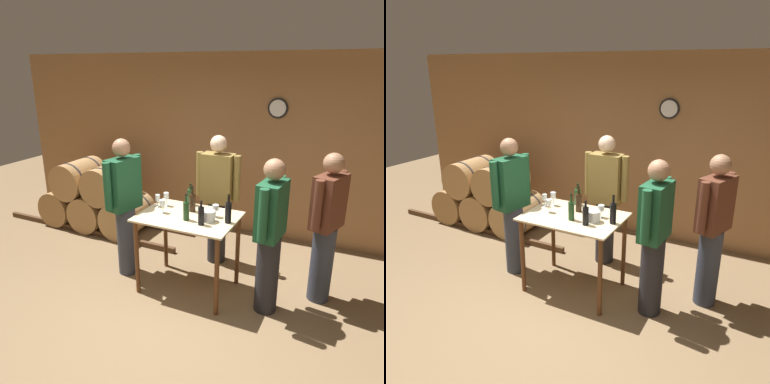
# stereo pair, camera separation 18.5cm
# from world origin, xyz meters

# --- Properties ---
(ground_plane) EXTENTS (14.00, 14.00, 0.00)m
(ground_plane) POSITION_xyz_m (0.00, 0.00, 0.00)
(ground_plane) COLOR brown
(back_wall) EXTENTS (8.40, 0.08, 2.70)m
(back_wall) POSITION_xyz_m (0.00, 2.55, 1.35)
(back_wall) COLOR #996B42
(back_wall) RESTS_ON ground_plane
(barrel_rack) EXTENTS (3.18, 0.77, 1.09)m
(barrel_rack) POSITION_xyz_m (-2.20, 1.67, 0.48)
(barrel_rack) COLOR #4C331E
(barrel_rack) RESTS_ON ground_plane
(tasting_table) EXTENTS (1.09, 0.78, 0.92)m
(tasting_table) POSITION_xyz_m (-0.06, 0.68, 0.75)
(tasting_table) COLOR beige
(tasting_table) RESTS_ON ground_plane
(wine_bottle_far_left) EXTENTS (0.08, 0.08, 0.27)m
(wine_bottle_far_left) POSITION_xyz_m (-0.20, 1.02, 1.02)
(wine_bottle_far_left) COLOR #193819
(wine_bottle_far_left) RESTS_ON tasting_table
(wine_bottle_left) EXTENTS (0.07, 0.07, 0.30)m
(wine_bottle_left) POSITION_xyz_m (-0.08, 0.83, 1.03)
(wine_bottle_left) COLOR black
(wine_bottle_left) RESTS_ON tasting_table
(wine_bottle_center) EXTENTS (0.07, 0.07, 0.30)m
(wine_bottle_center) POSITION_xyz_m (-0.03, 0.57, 1.03)
(wine_bottle_center) COLOR #193819
(wine_bottle_center) RESTS_ON tasting_table
(wine_bottle_right) EXTENTS (0.07, 0.07, 0.27)m
(wine_bottle_right) POSITION_xyz_m (0.16, 0.52, 1.03)
(wine_bottle_right) COLOR black
(wine_bottle_right) RESTS_ON tasting_table
(wine_bottle_far_right) EXTENTS (0.07, 0.07, 0.32)m
(wine_bottle_far_right) POSITION_xyz_m (0.40, 0.69, 1.04)
(wine_bottle_far_right) COLOR black
(wine_bottle_far_right) RESTS_ON tasting_table
(wine_glass_near_left) EXTENTS (0.06, 0.06, 0.15)m
(wine_glass_near_left) POSITION_xyz_m (-0.52, 0.79, 1.02)
(wine_glass_near_left) COLOR silver
(wine_glass_near_left) RESTS_ON tasting_table
(wine_glass_near_center) EXTENTS (0.06, 0.06, 0.16)m
(wine_glass_near_center) POSITION_xyz_m (-0.44, 0.86, 1.04)
(wine_glass_near_center) COLOR silver
(wine_glass_near_center) RESTS_ON tasting_table
(wine_glass_near_right) EXTENTS (0.07, 0.07, 0.15)m
(wine_glass_near_right) POSITION_xyz_m (-0.37, 0.65, 1.03)
(wine_glass_near_right) COLOR silver
(wine_glass_near_right) RESTS_ON tasting_table
(wine_glass_far_side) EXTENTS (0.07, 0.07, 0.14)m
(wine_glass_far_side) POSITION_xyz_m (0.22, 0.79, 1.03)
(wine_glass_far_side) COLOR silver
(wine_glass_far_side) RESTS_ON tasting_table
(ice_bucket) EXTENTS (0.14, 0.14, 0.12)m
(ice_bucket) POSITION_xyz_m (0.20, 0.64, 0.98)
(ice_bucket) COLOR silver
(ice_bucket) RESTS_ON tasting_table
(person_host) EXTENTS (0.34, 0.56, 1.68)m
(person_host) POSITION_xyz_m (1.35, 1.12, 0.89)
(person_host) COLOR #333847
(person_host) RESTS_ON ground_plane
(person_visitor_with_scarf) EXTENTS (0.25, 0.59, 1.67)m
(person_visitor_with_scarf) POSITION_xyz_m (0.86, 0.66, 0.88)
(person_visitor_with_scarf) COLOR #232328
(person_visitor_with_scarf) RESTS_ON ground_plane
(person_visitor_bearded) EXTENTS (0.59, 0.24, 1.70)m
(person_visitor_bearded) POSITION_xyz_m (-0.02, 1.45, 0.90)
(person_visitor_bearded) COLOR #232328
(person_visitor_bearded) RESTS_ON ground_plane
(person_visitor_near_door) EXTENTS (0.29, 0.58, 1.72)m
(person_visitor_near_door) POSITION_xyz_m (-0.92, 0.69, 0.91)
(person_visitor_near_door) COLOR #333847
(person_visitor_near_door) RESTS_ON ground_plane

